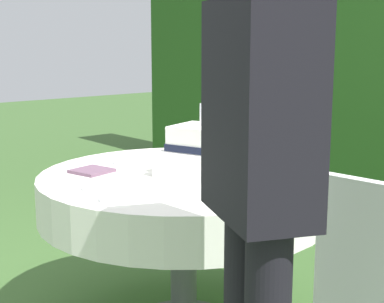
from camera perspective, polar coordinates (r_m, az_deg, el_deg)
cake_table at (r=2.56m, az=-0.85°, el=-4.38°), size 1.25×1.25×0.73m
wedding_cake at (r=2.49m, az=0.98°, el=-0.14°), size 0.38×0.38×0.31m
serving_plate_near at (r=2.13m, az=-7.40°, el=-4.59°), size 0.13×0.13×0.01m
serving_plate_far at (r=2.76m, az=-6.69°, el=-1.01°), size 0.11×0.11×0.01m
serving_plate_left at (r=2.30m, az=-9.31°, el=-3.49°), size 0.12×0.12×0.01m
napkin_stack at (r=2.59m, az=-9.78°, el=-1.88°), size 0.18×0.18×0.01m
standing_person at (r=1.51m, az=6.52°, el=-3.44°), size 0.41×0.33×1.60m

